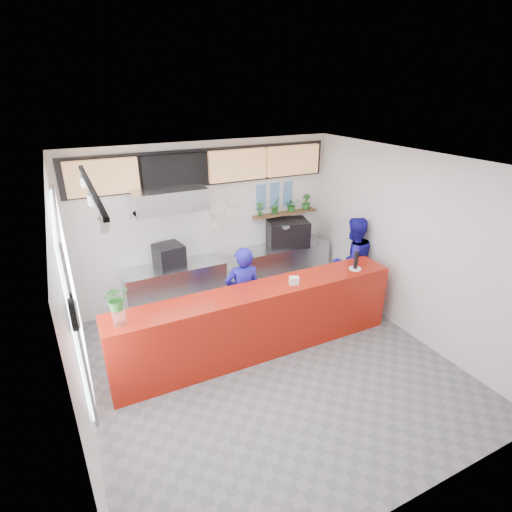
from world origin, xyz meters
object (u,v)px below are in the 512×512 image
object	(u,v)px
espresso_machine	(287,233)
staff_center	(243,294)
pepper_mill	(356,260)
panini_oven	(169,256)
service_counter	(259,321)
staff_right	(352,262)

from	to	relation	value
espresso_machine	staff_center	bearing A→B (deg)	-124.75
pepper_mill	panini_oven	bearing A→B (deg)	144.16
panini_oven	pepper_mill	bearing A→B (deg)	-44.60
service_counter	staff_center	bearing A→B (deg)	96.48
service_counter	staff_center	world-z (taller)	staff_center
pepper_mill	service_counter	bearing A→B (deg)	177.52
espresso_machine	pepper_mill	xyz separation A→B (m)	(0.18, -1.87, 0.10)
staff_center	panini_oven	bearing A→B (deg)	-48.39
staff_right	pepper_mill	world-z (taller)	staff_right
panini_oven	espresso_machine	bearing A→B (deg)	-8.76
service_counter	pepper_mill	xyz separation A→B (m)	(1.73, -0.07, 0.71)
panini_oven	espresso_machine	size ratio (longest dim) A/B	0.58
service_counter	panini_oven	size ratio (longest dim) A/B	9.75
panini_oven	staff_right	distance (m)	3.35
pepper_mill	espresso_machine	bearing A→B (deg)	95.57
espresso_machine	staff_center	world-z (taller)	staff_center
service_counter	staff_center	xyz separation A→B (m)	(-0.05, 0.46, 0.25)
panini_oven	staff_right	size ratio (longest dim) A/B	0.27
staff_center	espresso_machine	bearing A→B (deg)	-129.68
panini_oven	pepper_mill	distance (m)	3.21
service_counter	espresso_machine	xyz separation A→B (m)	(1.55, 1.80, 0.61)
espresso_machine	panini_oven	bearing A→B (deg)	-164.72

